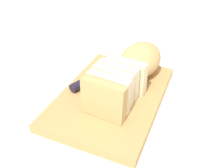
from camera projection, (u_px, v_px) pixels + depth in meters
name	position (u px, v px, depth m)	size (l,w,h in m)	color
ground_plane	(112.00, 100.00, 0.68)	(3.00, 3.00, 0.00)	silver
cutting_board	(112.00, 97.00, 0.68)	(0.38, 0.26, 0.03)	tan
bread_loaf	(130.00, 70.00, 0.68)	(0.33, 0.14, 0.10)	tan
bread_knife	(89.00, 80.00, 0.70)	(0.28, 0.12, 0.03)	silver
crumb_near_knife	(139.00, 88.00, 0.68)	(0.01, 0.01, 0.01)	tan
crumb_near_loaf	(119.00, 81.00, 0.71)	(0.00, 0.00, 0.00)	tan
crumb_stray_left	(140.00, 83.00, 0.70)	(0.01, 0.01, 0.01)	tan
crumb_stray_right	(111.00, 99.00, 0.64)	(0.01, 0.01, 0.01)	tan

